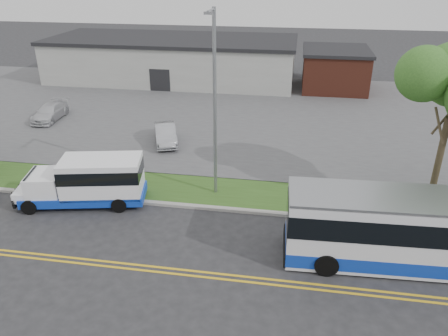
% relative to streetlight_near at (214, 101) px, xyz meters
% --- Properties ---
extents(ground, '(140.00, 140.00, 0.00)m').
position_rel_streetlight_near_xyz_m(ground, '(-3.00, -2.73, -5.23)').
color(ground, '#28282B').
rests_on(ground, ground).
extents(lane_line_north, '(70.00, 0.12, 0.01)m').
position_rel_streetlight_near_xyz_m(lane_line_north, '(-3.00, -6.58, -5.23)').
color(lane_line_north, gold).
rests_on(lane_line_north, ground).
extents(lane_line_south, '(70.00, 0.12, 0.01)m').
position_rel_streetlight_near_xyz_m(lane_line_south, '(-3.00, -6.88, -5.23)').
color(lane_line_south, gold).
rests_on(lane_line_south, ground).
extents(curb, '(80.00, 0.30, 0.15)m').
position_rel_streetlight_near_xyz_m(curb, '(-3.00, -1.63, -5.16)').
color(curb, '#9E9B93').
rests_on(curb, ground).
extents(verge, '(80.00, 3.30, 0.10)m').
position_rel_streetlight_near_xyz_m(verge, '(-3.00, 0.17, -5.18)').
color(verge, '#31511B').
rests_on(verge, ground).
extents(parking_lot, '(80.00, 25.00, 0.10)m').
position_rel_streetlight_near_xyz_m(parking_lot, '(-3.00, 14.27, -5.18)').
color(parking_lot, '#4C4C4F').
rests_on(parking_lot, ground).
extents(commercial_building, '(25.40, 10.40, 4.35)m').
position_rel_streetlight_near_xyz_m(commercial_building, '(-9.00, 24.27, -3.05)').
color(commercial_building, '#9E9E99').
rests_on(commercial_building, ground).
extents(brick_wing, '(6.30, 7.30, 3.90)m').
position_rel_streetlight_near_xyz_m(brick_wing, '(7.50, 23.27, -3.27)').
color(brick_wing, brown).
rests_on(brick_wing, ground).
extents(streetlight_near, '(0.35, 1.53, 9.50)m').
position_rel_streetlight_near_xyz_m(streetlight_near, '(0.00, 0.00, 0.00)').
color(streetlight_near, gray).
rests_on(streetlight_near, verge).
extents(shuttle_bus, '(6.75, 3.34, 2.49)m').
position_rel_streetlight_near_xyz_m(shuttle_bus, '(-6.14, -2.00, -3.90)').
color(shuttle_bus, '#1037B2').
rests_on(shuttle_bus, ground).
extents(transit_bus, '(11.33, 3.10, 3.12)m').
position_rel_streetlight_near_xyz_m(transit_bus, '(9.50, -4.53, -3.66)').
color(transit_bus, white).
rests_on(transit_bus, ground).
extents(parked_car_a, '(2.65, 4.17, 1.30)m').
position_rel_streetlight_near_xyz_m(parked_car_a, '(-4.68, 6.50, -4.48)').
color(parked_car_a, '#9FA0A6').
rests_on(parked_car_a, parking_lot).
extents(parked_car_b, '(1.89, 4.22, 1.20)m').
position_rel_streetlight_near_xyz_m(parked_car_b, '(-15.09, 9.73, -4.53)').
color(parked_car_b, silver).
rests_on(parked_car_b, parking_lot).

